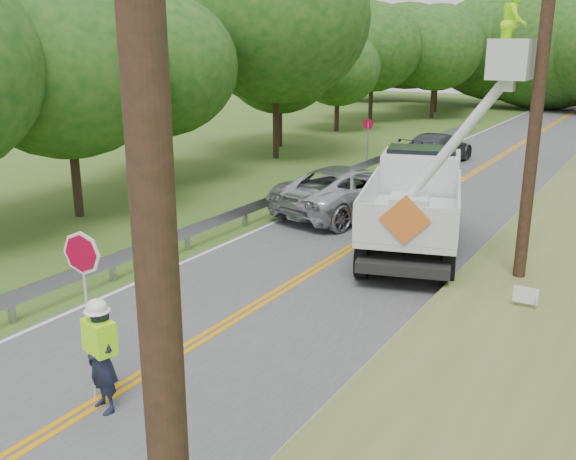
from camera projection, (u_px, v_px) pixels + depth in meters
The scene contains 10 objects.
ground at pixel (113, 394), 11.30m from camera, with size 140.00×140.00×0.00m, color #445F20.
road at pixel (404, 216), 22.80m from camera, with size 7.20×96.00×0.03m.
guardrail at pixel (317, 184), 25.38m from camera, with size 0.18×48.00×0.77m.
treeline_left at pixel (311, 46), 36.65m from camera, with size 10.99×52.97×11.36m.
flagger at pixel (100, 351), 10.50m from camera, with size 1.18×0.60×3.03m.
bucket_truck at pixel (421, 191), 19.44m from camera, with size 5.39×7.85×7.22m.
suv_silver at pixel (350, 190), 22.82m from camera, with size 2.87×6.22×1.73m, color #B2B3BA.
suv_darkgrey at pixel (437, 148), 32.26m from camera, with size 2.19×5.38×1.56m, color #383D41.
stop_sign_permanent at pixel (368, 136), 30.93m from camera, with size 0.50×0.17×2.41m.
yard_sign at pixel (525, 296), 14.14m from camera, with size 0.54×0.05×0.78m.
Camera 1 is at (7.82, -6.98, 5.98)m, focal length 39.90 mm.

